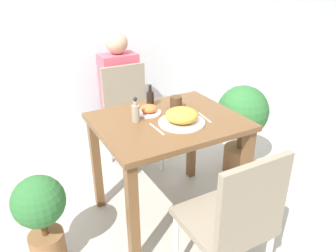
# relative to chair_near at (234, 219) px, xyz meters

# --- Properties ---
(ground_plane) EXTENTS (16.00, 16.00, 0.00)m
(ground_plane) POSITION_rel_chair_near_xyz_m (0.05, 0.76, -0.52)
(ground_plane) COLOR #B7B2A8
(wall_back) EXTENTS (8.00, 0.05, 2.60)m
(wall_back) POSITION_rel_chair_near_xyz_m (0.05, 2.28, 0.78)
(wall_back) COLOR silver
(wall_back) RESTS_ON ground_plane
(dining_table) EXTENTS (0.94, 0.77, 0.77)m
(dining_table) POSITION_rel_chair_near_xyz_m (0.05, 0.76, 0.12)
(dining_table) COLOR brown
(dining_table) RESTS_ON ground_plane
(chair_near) EXTENTS (0.42, 0.42, 0.92)m
(chair_near) POSITION_rel_chair_near_xyz_m (0.00, 0.00, 0.00)
(chair_near) COLOR gray
(chair_near) RESTS_ON ground_plane
(chair_far) EXTENTS (0.42, 0.42, 0.92)m
(chair_far) POSITION_rel_chair_near_xyz_m (0.10, 1.54, 0.00)
(chair_far) COLOR gray
(chair_far) RESTS_ON ground_plane
(food_plate) EXTENTS (0.30, 0.30, 0.10)m
(food_plate) POSITION_rel_chair_near_xyz_m (0.09, 0.66, 0.29)
(food_plate) COLOR white
(food_plate) RESTS_ON dining_table
(side_plate) EXTENTS (0.17, 0.17, 0.06)m
(side_plate) POSITION_rel_chair_near_xyz_m (-0.02, 0.90, 0.27)
(side_plate) COLOR white
(side_plate) RESTS_ON dining_table
(drink_cup) EXTENTS (0.08, 0.08, 0.09)m
(drink_cup) POSITION_rel_chair_near_xyz_m (0.18, 0.88, 0.29)
(drink_cup) COLOR #4C331E
(drink_cup) RESTS_ON dining_table
(sauce_bottle) EXTENTS (0.05, 0.05, 0.17)m
(sauce_bottle) POSITION_rel_chair_near_xyz_m (0.04, 1.02, 0.31)
(sauce_bottle) COLOR black
(sauce_bottle) RESTS_ON dining_table
(condiment_bottle) EXTENTS (0.05, 0.05, 0.17)m
(condiment_bottle) POSITION_rel_chair_near_xyz_m (-0.15, 0.83, 0.31)
(condiment_bottle) COLOR gray
(condiment_bottle) RESTS_ON dining_table
(fork_utensil) EXTENTS (0.01, 0.19, 0.00)m
(fork_utensil) POSITION_rel_chair_near_xyz_m (-0.09, 0.66, 0.25)
(fork_utensil) COLOR silver
(fork_utensil) RESTS_ON dining_table
(spoon_utensil) EXTENTS (0.03, 0.17, 0.00)m
(spoon_utensil) POSITION_rel_chair_near_xyz_m (0.27, 0.66, 0.25)
(spoon_utensil) COLOR silver
(spoon_utensil) RESTS_ON dining_table
(potted_plant_left) EXTENTS (0.30, 0.30, 0.62)m
(potted_plant_left) POSITION_rel_chair_near_xyz_m (-0.83, 0.70, -0.15)
(potted_plant_left) COLOR brown
(potted_plant_left) RESTS_ON ground_plane
(potted_plant_right) EXTENTS (0.43, 0.43, 0.80)m
(potted_plant_right) POSITION_rel_chair_near_xyz_m (0.87, 0.94, -0.01)
(potted_plant_right) COLOR brown
(potted_plant_right) RESTS_ON ground_plane
(person_figure) EXTENTS (0.34, 0.22, 1.17)m
(person_figure) POSITION_rel_chair_near_xyz_m (0.13, 1.85, 0.06)
(person_figure) COLOR #2D3347
(person_figure) RESTS_ON ground_plane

